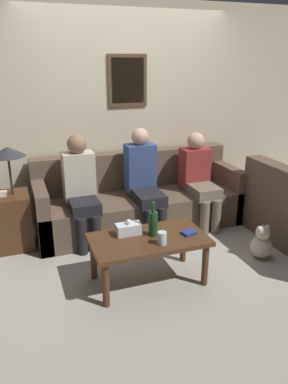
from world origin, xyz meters
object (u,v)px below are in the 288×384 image
Objects in this scene: person_left at (81,186)px; teddy_bear at (262,244)px; wine_bottle at (153,223)px; coffee_table at (149,244)px; couch_main at (139,201)px; person_middle at (144,179)px; person_right at (199,177)px; drinking_glass at (162,238)px.

person_left is 3.34× the size of teddy_bear.
person_left is at bearing 114.33° from wine_bottle.
wine_bottle is at bearing 31.31° from coffee_table.
person_middle is (0.00, -0.17, 0.34)m from couch_main.
couch_main is 1.25m from wine_bottle.
coffee_table is 1.46m from person_right.
drinking_glass is at bearing -68.70° from person_left.
drinking_glass is 0.32× the size of teddy_bear.
person_right is (1.43, -0.01, -0.04)m from person_left.
person_left is (-0.45, 1.00, 0.07)m from wine_bottle.
drinking_glass is 0.09× the size of person_left.
couch_main is 21.81× the size of drinking_glass.
coffee_table is at bearing -107.91° from person_middle.
couch_main is 0.83m from person_left.
person_middle is at bearing -88.61° from couch_main.
person_left is 1.43m from person_right.
couch_main is 0.38m from person_middle.
wine_bottle is 0.20m from drinking_glass.
person_middle reaches higher than teddy_bear.
teddy_bear is (0.92, -1.21, -0.15)m from couch_main.
person_middle is 0.69m from person_right.
coffee_table is 0.93× the size of person_right.
wine_bottle reaches higher than drinking_glass.
person_left is 0.99× the size of person_middle.
person_left is at bearing 179.42° from person_right.
person_left is (-0.40, 1.03, 0.26)m from coffee_table.
couch_main is at bearing 163.43° from person_right.
person_right is at bearing -0.58° from person_left.
person_middle is at bearing 77.16° from drinking_glass.
wine_bottle is at bearing 93.19° from drinking_glass.
person_left is 2.00m from teddy_bear.
drinking_glass is at bearing -102.84° from person_middle.
wine_bottle is (0.06, 0.03, 0.19)m from coffee_table.
person_right is at bearing 102.57° from teddy_bear.
person_right reaches higher than teddy_bear.
person_right reaches higher than wine_bottle.
person_right is (0.69, -0.04, -0.03)m from person_middle.
person_middle is (0.74, 0.02, -0.01)m from person_left.
wine_bottle is at bearing -65.67° from person_left.
couch_main is at bearing 78.88° from drinking_glass.
wine_bottle is 0.27× the size of person_left.
drinking_glass is at bearing -129.55° from person_right.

